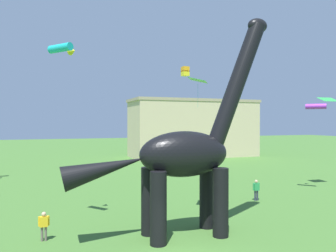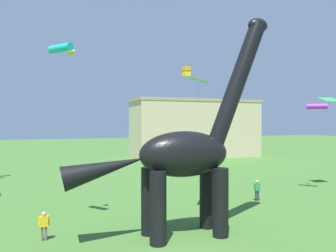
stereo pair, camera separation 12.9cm
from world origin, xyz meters
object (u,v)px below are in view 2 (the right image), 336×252
Objects in this scene: kite_drifting at (186,71)px; kite_near_low at (63,49)px; dinosaur_sculpture at (183,154)px; person_strolling_adult at (44,223)px; kite_mid_center at (317,106)px; kite_near_high at (198,80)px; kite_apex at (329,99)px; person_vendor_side at (257,188)px.

kite_near_low is at bearing -133.95° from kite_drifting.
dinosaur_sculpture is 8.34m from person_strolling_adult.
dinosaur_sculpture is at bearing -157.93° from kite_mid_center.
dinosaur_sculpture is 17.03m from kite_mid_center.
kite_near_low reaches higher than kite_mid_center.
dinosaur_sculpture is at bearing -67.96° from person_strolling_adult.
dinosaur_sculpture reaches higher than kite_near_high.
person_strolling_adult is 9.88m from kite_near_low.
kite_apex is (10.36, -10.37, -3.62)m from kite_drifting.
dinosaur_sculpture reaches higher than person_strolling_adult.
person_vendor_side is at bearing 8.47° from kite_near_low.
kite_near_high reaches higher than kite_apex.
kite_near_low reaches higher than person_vendor_side.
person_vendor_side is at bearing 24.44° from kite_near_high.
person_strolling_adult is at bearing -124.23° from kite_near_low.
kite_near_high is 1.07× the size of kite_mid_center.
kite_mid_center is (7.79, -11.54, -4.39)m from kite_drifting.
dinosaur_sculpture is at bearing -157.58° from kite_apex.
kite_near_high is at bearing -5.37° from kite_near_low.
dinosaur_sculpture reaches higher than person_vendor_side.
person_strolling_adult is at bearing -175.13° from kite_near_high.
person_strolling_adult is 24.67m from kite_drifting.
kite_apex is (24.30, 4.09, -2.12)m from kite_near_low.
kite_mid_center is at bearing 15.46° from kite_near_high.
dinosaur_sculpture is 6.64× the size of kite_near_high.
kite_drifting is at bearing 134.97° from kite_apex.
kite_near_low is 8.51m from kite_near_high.
kite_mid_center is (22.81, 4.51, 6.80)m from person_strolling_adult.
kite_near_low reaches higher than kite_near_high.
person_strolling_adult is 1.47× the size of kite_drifting.
kite_near_high is at bearing -164.54° from kite_mid_center.
kite_drifting is at bearing 124.01° from kite_mid_center.
kite_mid_center reaches higher than person_vendor_side.
kite_apex is at bearing 44.36° from dinosaur_sculpture.
kite_drifting is at bearing -7.37° from person_strolling_adult.
kite_drifting is at bearing 108.10° from person_vendor_side.
kite_drifting is at bearing 46.05° from kite_near_low.
kite_drifting is (7.72, 17.83, 7.58)m from dinosaur_sculpture.
kite_near_low reaches higher than kite_apex.
kite_drifting reaches higher than person_vendor_side.
dinosaur_sculpture is 9.33m from kite_near_low.
kite_apex reaches higher than person_vendor_side.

